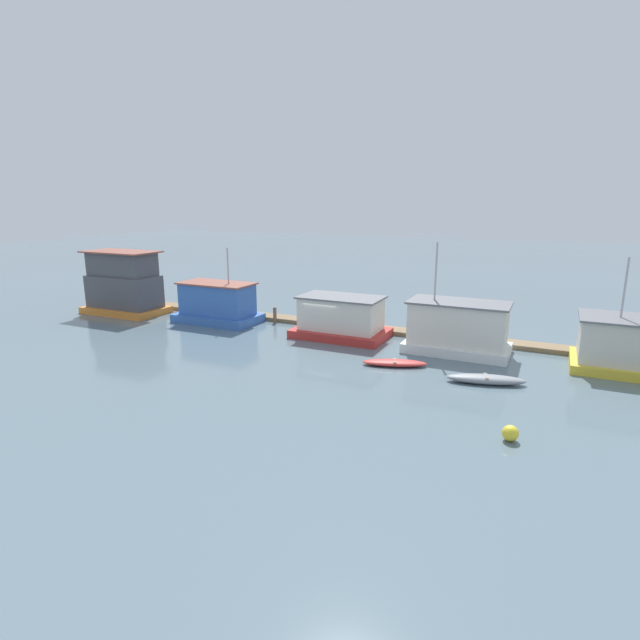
% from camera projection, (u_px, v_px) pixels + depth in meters
% --- Properties ---
extents(ground_plane, '(200.00, 200.00, 0.00)m').
position_uv_depth(ground_plane, '(326.00, 336.00, 35.19)').
color(ground_plane, slate).
extents(dock_walkway, '(51.00, 1.55, 0.30)m').
position_uv_depth(dock_walkway, '(342.00, 325.00, 37.76)').
color(dock_walkway, '#846B4C').
rests_on(dock_walkway, ground_plane).
extents(houseboat_orange, '(6.86, 3.87, 5.27)m').
position_uv_depth(houseboat_orange, '(124.00, 285.00, 42.07)').
color(houseboat_orange, orange).
rests_on(houseboat_orange, ground_plane).
extents(houseboat_blue, '(6.55, 3.66, 5.90)m').
position_uv_depth(houseboat_blue, '(218.00, 304.00, 39.10)').
color(houseboat_blue, '#3866B7').
rests_on(houseboat_blue, ground_plane).
extents(houseboat_red, '(6.45, 4.00, 2.89)m').
position_uv_depth(houseboat_red, '(341.00, 318.00, 34.78)').
color(houseboat_red, red).
rests_on(houseboat_red, ground_plane).
extents(houseboat_white, '(6.38, 3.49, 6.85)m').
position_uv_depth(houseboat_white, '(458.00, 328.00, 31.14)').
color(houseboat_white, white).
rests_on(houseboat_white, ground_plane).
extents(houseboat_yellow, '(6.74, 4.14, 6.38)m').
position_uv_depth(houseboat_yellow, '(640.00, 347.00, 27.46)').
color(houseboat_yellow, gold).
rests_on(houseboat_yellow, ground_plane).
extents(dinghy_red, '(3.82, 2.20, 0.36)m').
position_uv_depth(dinghy_red, '(395.00, 363.00, 28.84)').
color(dinghy_red, red).
rests_on(dinghy_red, ground_plane).
extents(dinghy_grey, '(4.14, 2.02, 0.47)m').
position_uv_depth(dinghy_grey, '(486.00, 379.00, 26.02)').
color(dinghy_grey, gray).
rests_on(dinghy_grey, ground_plane).
extents(mooring_post_near_right, '(0.29, 0.29, 1.53)m').
position_uv_depth(mooring_post_near_right, '(140.00, 299.00, 44.78)').
color(mooring_post_near_right, '#846B4C').
rests_on(mooring_post_near_right, ground_plane).
extents(mooring_post_near_left, '(0.27, 0.27, 1.25)m').
position_uv_depth(mooring_post_near_left, '(275.00, 315.00, 38.96)').
color(mooring_post_near_left, brown).
rests_on(mooring_post_near_left, ground_plane).
extents(mooring_post_far_left, '(0.24, 0.24, 2.04)m').
position_uv_depth(mooring_post_far_left, '(429.00, 326.00, 33.81)').
color(mooring_post_far_left, brown).
rests_on(mooring_post_far_left, ground_plane).
extents(buoy_yellow, '(0.65, 0.65, 0.65)m').
position_uv_depth(buoy_yellow, '(510.00, 433.00, 19.76)').
color(buoy_yellow, yellow).
rests_on(buoy_yellow, ground_plane).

